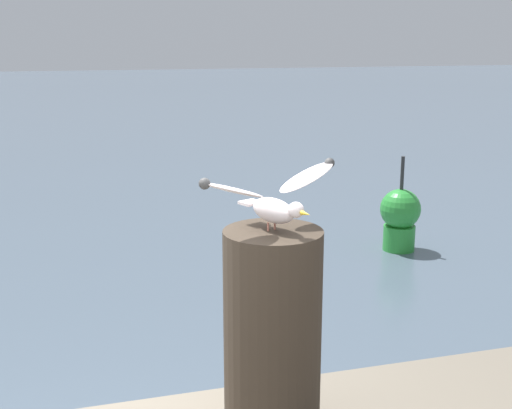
{
  "coord_description": "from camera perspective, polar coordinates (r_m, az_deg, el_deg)",
  "views": [
    {
      "loc": [
        0.14,
        -2.96,
        2.9
      ],
      "look_at": [
        0.94,
        -0.18,
        2.19
      ],
      "focal_mm": 47.82,
      "sensor_mm": 36.0,
      "label": 1
    }
  ],
  "objects": [
    {
      "name": "mooring_post",
      "position": [
        2.92,
        1.38,
        -10.85
      ],
      "size": [
        0.41,
        0.41,
        0.91
      ],
      "primitive_type": "cylinder",
      "color": "#382D23",
      "rests_on": "harbor_quay"
    },
    {
      "name": "seagull",
      "position": [
        2.72,
        1.5,
        0.46
      ],
      "size": [
        0.67,
        0.4,
        0.26
      ],
      "color": "#C67660",
      "rests_on": "mooring_post"
    },
    {
      "name": "channel_buoy",
      "position": [
        9.65,
        11.95,
        -1.02
      ],
      "size": [
        0.56,
        0.56,
        1.33
      ],
      "color": "green",
      "rests_on": "ground_plane"
    }
  ]
}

